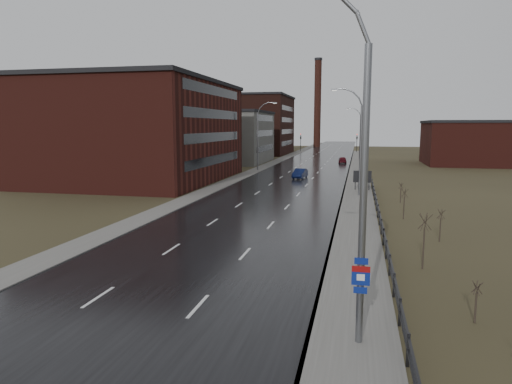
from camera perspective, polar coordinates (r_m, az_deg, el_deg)
The scene contains 25 objects.
ground at distance 17.33m, azimuth -19.55°, elevation -17.76°, with size 320.00×320.00×0.00m, color #2D2819.
road at distance 73.94m, azimuth 5.95°, elevation 2.45°, with size 14.00×300.00×0.06m, color black.
sidewalk_right at distance 48.62m, azimuth 12.53°, elevation -0.65°, with size 3.20×180.00×0.18m, color #595651.
curb_right at distance 48.65m, azimuth 10.74°, elevation -0.60°, with size 0.16×180.00×0.18m, color slate.
sidewalk_left at distance 75.33m, azimuth -0.27°, elevation 2.63°, with size 2.40×260.00×0.12m, color #595651.
warehouse_near at distance 65.17m, azimuth -14.44°, elevation 7.39°, with size 22.44×28.56×13.50m.
warehouse_mid at distance 94.89m, azimuth -3.62°, elevation 6.92°, with size 16.32×20.40×10.50m.
warehouse_far at distance 125.12m, azimuth -1.96°, elevation 8.40°, with size 26.52×24.48×15.50m.
building_right at distance 97.56m, azimuth 25.66°, elevation 5.58°, with size 18.36×16.32×8.50m.
smokestack at distance 163.91m, azimuth 7.70°, elevation 11.01°, with size 2.70×2.70×30.70m.
streetlight_main at distance 15.12m, azimuth 12.15°, elevation 2.74°, with size 3.91×0.29×12.11m.
streetlight_right_mid at distance 49.09m, azimuth 12.63°, elevation 6.17°, with size 3.36×0.28×11.35m.
streetlight_left at distance 76.83m, azimuth 0.43°, elevation 7.06°, with size 3.36×0.28×11.35m.
streetlight_right_far at distance 103.07m, azimuth 12.73°, elevation 7.17°, with size 3.36×0.28×11.35m.
guardrail at distance 32.14m, azimuth 15.46°, elevation -4.17°, with size 0.10×53.05×1.10m.
shrub_b at distance 19.65m, azimuth 25.81°, elevation -12.18°, with size 0.40×0.42×1.65m.
shrub_c at distance 25.45m, azimuth 20.25°, elevation -5.63°, with size 0.70×0.74×2.97m.
shrub_d at distance 31.84m, azimuth 22.06°, elevation -3.80°, with size 0.51×0.54×2.15m.
shrub_e at distance 38.49m, azimuth 18.02°, elevation -1.31°, with size 0.59×0.62×2.50m.
shrub_f at distance 46.56m, azimuth 17.64°, elevation -0.02°, with size 0.48×0.51×2.01m.
billboard at distance 53.49m, azimuth 13.15°, elevation 1.80°, with size 2.03×0.17×2.40m.
traffic_light_left at distance 134.12m, azimuth 5.61°, elevation 7.01°, with size 0.58×2.73×5.30m.
traffic_light_right at distance 133.09m, azimuth 12.51°, elevation 6.84°, with size 0.58×2.73×5.30m.
car_near at distance 65.31m, azimuth 5.52°, elevation 2.27°, with size 1.45×4.15×1.37m, color #0A1336.
car_far at distance 93.12m, azimuth 10.77°, elevation 3.93°, with size 1.55×3.85×1.31m, color #510D17.
Camera 1 is at (8.60, -13.06, 7.47)m, focal length 32.00 mm.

